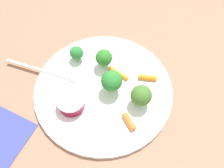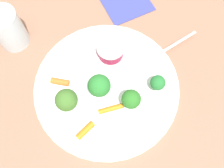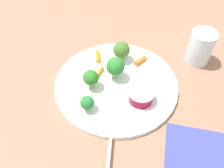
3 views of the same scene
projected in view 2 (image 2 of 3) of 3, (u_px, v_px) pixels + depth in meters
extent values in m
plane|color=#956850|center=(107.00, 88.00, 0.54)|extent=(2.40, 2.40, 0.00)
cylinder|color=white|center=(107.00, 87.00, 0.53)|extent=(0.32, 0.32, 0.01)
cylinder|color=maroon|center=(111.00, 51.00, 0.54)|extent=(0.06, 0.06, 0.03)
cylinder|color=silver|center=(111.00, 47.00, 0.53)|extent=(0.06, 0.06, 0.00)
cylinder|color=#98BF71|center=(101.00, 90.00, 0.51)|extent=(0.01, 0.01, 0.02)
sphere|color=#2B7D30|center=(100.00, 86.00, 0.48)|extent=(0.05, 0.05, 0.05)
cylinder|color=#89B061|center=(131.00, 103.00, 0.50)|extent=(0.01, 0.01, 0.02)
sphere|color=#2D7527|center=(132.00, 99.00, 0.48)|extent=(0.04, 0.04, 0.04)
cylinder|color=#86A85F|center=(69.00, 104.00, 0.50)|extent=(0.01, 0.01, 0.02)
sphere|color=#42712B|center=(67.00, 100.00, 0.48)|extent=(0.05, 0.05, 0.05)
cylinder|color=#7EC25E|center=(157.00, 86.00, 0.52)|extent=(0.01, 0.01, 0.01)
sphere|color=#287734|center=(159.00, 83.00, 0.50)|extent=(0.03, 0.03, 0.03)
cylinder|color=orange|center=(112.00, 109.00, 0.50)|extent=(0.02, 0.05, 0.01)
cylinder|color=orange|center=(86.00, 130.00, 0.48)|extent=(0.04, 0.04, 0.01)
cylinder|color=orange|center=(61.00, 82.00, 0.52)|extent=(0.02, 0.04, 0.01)
cube|color=#B8BBB3|center=(169.00, 48.00, 0.56)|extent=(0.09, 0.15, 0.00)
cube|color=#B8BBB3|center=(137.00, 70.00, 0.54)|extent=(0.02, 0.03, 0.00)
cube|color=#B8BBB3|center=(136.00, 69.00, 0.54)|extent=(0.02, 0.03, 0.00)
cube|color=#B8BBB3|center=(135.00, 68.00, 0.54)|extent=(0.02, 0.03, 0.00)
cube|color=#B8BBB3|center=(134.00, 67.00, 0.54)|extent=(0.02, 0.03, 0.00)
cylinder|color=silver|center=(9.00, 29.00, 0.54)|extent=(0.07, 0.07, 0.10)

